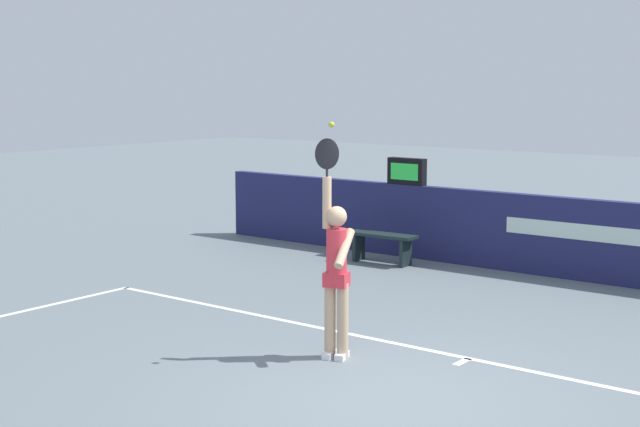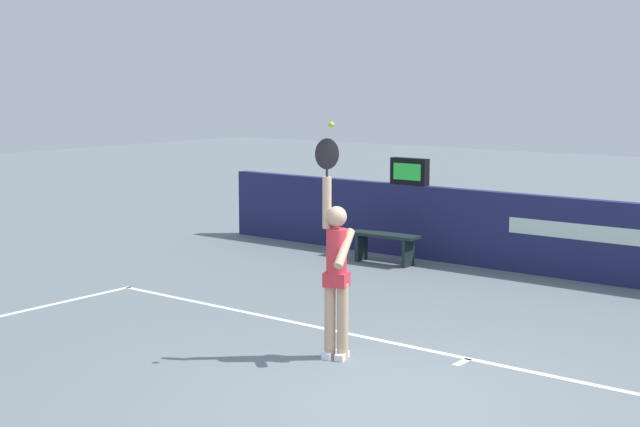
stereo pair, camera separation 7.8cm
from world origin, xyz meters
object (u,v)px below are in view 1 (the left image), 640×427
object	(u,v)px
speed_display	(407,171)
tennis_ball	(331,125)
tennis_player	(336,268)
courtside_bench_near	(382,241)

from	to	relation	value
speed_display	tennis_ball	world-z (taller)	tennis_ball
tennis_player	courtside_bench_near	xyz separation A→B (m)	(-2.56, 4.75, -0.64)
tennis_player	courtside_bench_near	distance (m)	5.43
speed_display	tennis_ball	distance (m)	6.29
tennis_player	courtside_bench_near	bearing A→B (deg)	118.26
tennis_ball	courtside_bench_near	xyz separation A→B (m)	(-2.56, 4.85, -2.22)
tennis_ball	courtside_bench_near	size ratio (longest dim) A/B	0.05
courtside_bench_near	tennis_ball	bearing A→B (deg)	-62.15
tennis_player	tennis_ball	size ratio (longest dim) A/B	37.38
speed_display	tennis_ball	size ratio (longest dim) A/B	10.77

